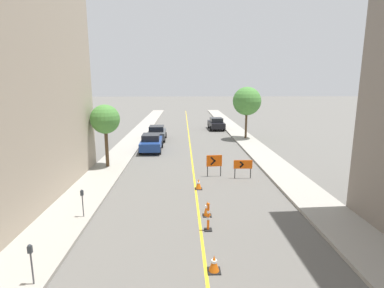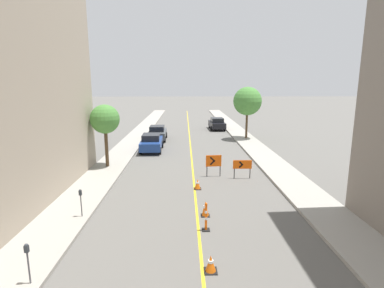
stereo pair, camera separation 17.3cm
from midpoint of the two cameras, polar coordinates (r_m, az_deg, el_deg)
lane_stripe at (r=30.60m, az=-0.18°, el=0.05°), size 0.12×74.93×0.01m
sidewalk_left at (r=31.06m, az=-11.47°, el=0.13°), size 2.38×74.93×0.16m
sidewalk_right at (r=31.31m, az=11.01°, el=0.24°), size 2.38×74.93×0.16m
traffic_cone_fourth at (r=10.57m, az=4.08°, el=-21.78°), size 0.44×0.44×0.58m
traffic_cone_fifth at (r=14.25m, az=2.91°, el=-12.19°), size 0.41×0.41×0.72m
traffic_cone_farthest at (r=17.63m, az=1.35°, el=-7.65°), size 0.43×0.43×0.60m
delineator_post_rear at (r=12.90m, az=3.08°, el=-13.97°), size 0.33×0.33×1.23m
arrow_barricade_primary at (r=19.81m, az=4.39°, el=-3.38°), size 1.03×0.16×1.44m
arrow_barricade_secondary at (r=19.63m, az=9.81°, el=-4.02°), size 1.21×0.10×1.22m
parked_car_curb_near at (r=27.45m, az=-7.54°, el=0.31°), size 1.94×4.34×1.59m
parked_car_curb_mid at (r=32.66m, az=-6.46°, el=2.12°), size 1.94×4.33×1.59m
parked_car_curb_far at (r=40.16m, az=4.89°, el=3.90°), size 1.99×4.38×1.59m
parking_meter_near_curb at (r=10.58m, az=-28.45°, el=-18.16°), size 0.12×0.11×1.30m
parking_meter_far_curb at (r=14.46m, az=-20.12°, el=-9.50°), size 0.12×0.11×1.28m
street_tree_left_near at (r=22.06m, az=-16.04°, el=4.49°), size 2.06×2.06×4.46m
street_tree_right_near at (r=32.99m, az=10.66°, el=8.00°), size 3.04×3.04×5.55m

